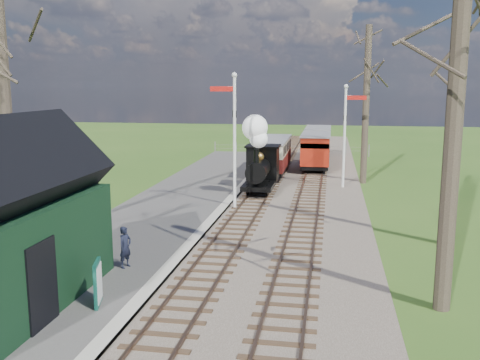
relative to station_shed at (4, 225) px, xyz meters
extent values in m
ellipsoid|color=#385B23|center=(-20.70, 56.00, -17.03)|extent=(57.60, 36.00, 16.20)
ellipsoid|color=#385B23|center=(14.30, 61.00, -20.31)|extent=(70.40, 44.00, 19.80)
ellipsoid|color=#385B23|center=(-3.70, 66.00, -18.67)|extent=(64.00, 40.00, 18.00)
cube|color=brown|center=(5.60, 18.00, -2.22)|extent=(8.00, 60.00, 0.10)
cube|color=brown|center=(3.80, 18.00, -2.13)|extent=(0.07, 60.00, 0.12)
cube|color=brown|center=(4.80, 18.00, -2.13)|extent=(0.07, 60.00, 0.12)
cube|color=#38281C|center=(4.30, 18.00, -2.17)|extent=(1.60, 60.00, 0.09)
cube|color=brown|center=(6.40, 18.00, -2.13)|extent=(0.07, 60.00, 0.12)
cube|color=brown|center=(7.40, 18.00, -2.13)|extent=(0.07, 60.00, 0.12)
cube|color=#38281C|center=(6.90, 18.00, -2.17)|extent=(1.60, 60.00, 0.09)
cube|color=#474442|center=(0.80, 10.00, -2.17)|extent=(5.00, 44.00, 0.20)
cube|color=#B2AD9E|center=(3.10, 10.00, -2.16)|extent=(0.40, 44.00, 0.21)
cube|color=black|center=(0.00, 0.00, -0.77)|extent=(3.00, 6.00, 2.60)
cube|color=black|center=(0.00, 0.00, 1.08)|extent=(3.25, 6.30, 3.25)
cube|color=black|center=(1.52, -1.00, -1.07)|extent=(0.06, 1.20, 2.00)
cylinder|color=silver|center=(3.60, 12.00, 0.73)|extent=(0.14, 0.14, 6.00)
sphere|color=silver|center=(3.60, 12.00, 3.83)|extent=(0.24, 0.24, 0.24)
cube|color=#B7140F|center=(3.05, 12.00, 3.23)|extent=(1.10, 0.08, 0.22)
cube|color=black|center=(3.60, 12.00, 2.13)|extent=(0.18, 0.06, 0.30)
cylinder|color=silver|center=(8.60, 18.00, 0.48)|extent=(0.14, 0.14, 5.50)
sphere|color=silver|center=(8.60, 18.00, 3.33)|extent=(0.24, 0.24, 0.24)
cube|color=#B7140F|center=(9.15, 18.00, 2.73)|extent=(1.10, 0.08, 0.22)
cube|color=black|center=(8.60, 18.00, 1.63)|extent=(0.18, 0.06, 0.30)
cylinder|color=#382D23|center=(-3.00, 5.00, 3.23)|extent=(0.41, 0.41, 11.00)
cylinder|color=#382D23|center=(10.80, 2.00, 3.73)|extent=(0.42, 0.42, 12.00)
cylinder|color=#382D23|center=(12.10, 8.00, 2.73)|extent=(0.40, 0.40, 10.00)
cylinder|color=#382D23|center=(9.80, 20.00, 2.23)|extent=(0.39, 0.39, 9.00)
cube|color=slate|center=(4.60, 32.00, -1.52)|extent=(12.60, 0.02, 0.01)
cube|color=slate|center=(4.60, 32.00, -1.82)|extent=(12.60, 0.02, 0.02)
cylinder|color=slate|center=(4.60, 32.00, -1.77)|extent=(0.08, 0.08, 1.00)
cube|color=black|center=(4.30, 15.61, -1.66)|extent=(1.53, 3.60, 0.23)
cylinder|color=black|center=(4.30, 15.07, -0.85)|extent=(0.99, 2.34, 0.99)
cube|color=black|center=(4.30, 16.69, -0.76)|extent=(1.62, 1.44, 1.80)
cylinder|color=black|center=(4.30, 14.17, -0.04)|extent=(0.25, 0.25, 0.72)
sphere|color=#AF7B33|center=(4.30, 15.34, -0.22)|extent=(0.47, 0.47, 0.47)
sphere|color=white|center=(4.40, 14.17, 0.82)|extent=(0.90, 0.90, 0.90)
sphere|color=white|center=(4.20, 14.26, 1.36)|extent=(1.26, 1.26, 1.26)
cylinder|color=black|center=(3.80, 14.53, -1.78)|extent=(0.09, 0.58, 0.58)
cylinder|color=black|center=(4.80, 14.53, -1.78)|extent=(0.09, 0.58, 0.58)
cube|color=black|center=(4.30, 21.61, -1.75)|extent=(1.71, 6.31, 0.27)
cube|color=#561613|center=(4.30, 21.61, -1.21)|extent=(1.80, 6.31, 0.81)
cube|color=#BDB08F|center=(4.30, 21.61, -0.40)|extent=(1.80, 6.31, 0.81)
cube|color=slate|center=(4.30, 21.61, 0.05)|extent=(1.89, 6.49, 0.11)
cube|color=black|center=(6.90, 24.08, -1.75)|extent=(1.72, 4.52, 0.27)
cube|color=maroon|center=(6.90, 24.08, -1.21)|extent=(1.81, 4.52, 0.81)
cube|color=#BDB08F|center=(6.90, 24.08, -0.40)|extent=(1.81, 4.52, 0.81)
cube|color=slate|center=(6.90, 24.08, 0.06)|extent=(1.90, 4.70, 0.11)
cube|color=black|center=(6.90, 29.58, -1.75)|extent=(1.72, 4.52, 0.27)
cube|color=maroon|center=(6.90, 29.58, -1.21)|extent=(1.81, 4.52, 0.81)
cube|color=#BDB08F|center=(6.90, 29.58, -0.40)|extent=(1.81, 4.52, 0.81)
cube|color=slate|center=(6.90, 29.58, 0.06)|extent=(1.90, 4.70, 0.11)
cube|color=#104D3D|center=(2.21, 0.34, -1.50)|extent=(0.29, 0.77, 1.14)
cube|color=silver|center=(2.26, 0.36, -1.50)|extent=(0.20, 0.66, 0.94)
cube|color=#49331A|center=(0.99, 2.65, -1.85)|extent=(0.74, 1.37, 0.06)
cube|color=#49331A|center=(0.83, 2.60, -1.60)|extent=(0.42, 1.28, 0.57)
cube|color=#49331A|center=(1.13, 2.09, -1.97)|extent=(0.06, 0.06, 0.19)
cube|color=#49331A|center=(0.85, 3.22, -1.97)|extent=(0.06, 0.06, 0.19)
imported|color=#1A1D2F|center=(1.83, 3.14, -1.43)|extent=(0.45, 0.54, 1.27)
camera|label=1|loc=(7.88, -11.60, 3.40)|focal=40.00mm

